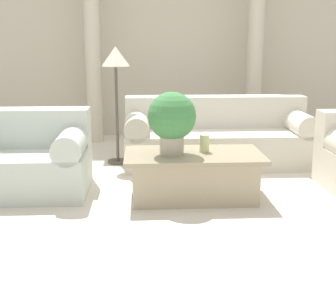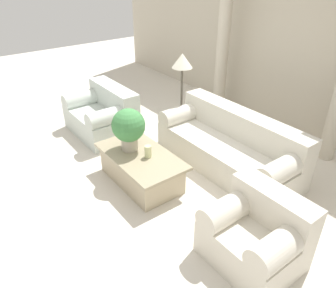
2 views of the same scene
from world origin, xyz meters
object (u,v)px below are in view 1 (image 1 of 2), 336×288
object	(u,v)px
loveseat	(25,158)
coffee_table	(193,175)
sofa_long	(217,137)
potted_plant	(172,119)
floor_lamp	(116,67)

from	to	relation	value
loveseat	coffee_table	distance (m)	1.67
sofa_long	potted_plant	world-z (taller)	potted_plant
sofa_long	coffee_table	bearing A→B (deg)	-108.65
loveseat	potted_plant	xyz separation A→B (m)	(1.43, -0.32, 0.43)
sofa_long	loveseat	world-z (taller)	same
loveseat	potted_plant	bearing A→B (deg)	-12.68
sofa_long	floor_lamp	xyz separation A→B (m)	(-1.21, 0.06, 0.84)
sofa_long	floor_lamp	bearing A→B (deg)	177.00
coffee_table	potted_plant	world-z (taller)	potted_plant
loveseat	coffee_table	size ratio (longest dim) A/B	0.95
coffee_table	floor_lamp	xyz separation A→B (m)	(-0.78, 1.33, 0.94)
loveseat	floor_lamp	distance (m)	1.58
loveseat	potted_plant	distance (m)	1.53
loveseat	floor_lamp	size ratio (longest dim) A/B	0.88
coffee_table	floor_lamp	distance (m)	1.80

